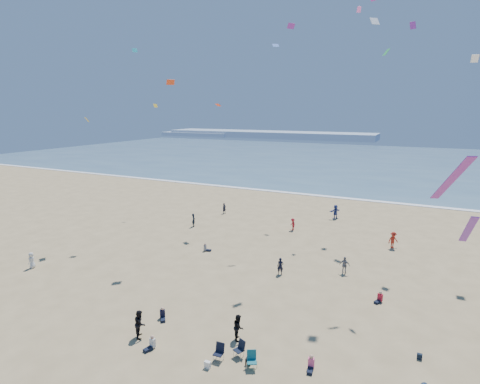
% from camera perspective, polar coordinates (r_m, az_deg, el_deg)
% --- Properties ---
extents(ground, '(220.00, 220.00, 0.00)m').
position_cam_1_polar(ground, '(24.97, -13.20, -22.16)').
color(ground, tan).
rests_on(ground, ground).
extents(ocean, '(220.00, 100.00, 0.06)m').
position_cam_1_polar(ocean, '(112.38, 18.77, 4.53)').
color(ocean, '#476B84').
rests_on(ocean, ground).
extents(surf_line, '(220.00, 1.20, 0.08)m').
position_cam_1_polar(surf_line, '(63.72, 12.96, -0.65)').
color(surf_line, white).
rests_on(surf_line, ground).
extents(headland_far, '(110.00, 20.00, 3.20)m').
position_cam_1_polar(headland_far, '(200.08, 4.25, 8.74)').
color(headland_far, '#7A8EA8').
rests_on(headland_far, ground).
extents(headland_near, '(40.00, 14.00, 2.00)m').
position_cam_1_polar(headland_near, '(213.75, -6.40, 8.77)').
color(headland_near, '#7A8EA8').
rests_on(headland_near, ground).
extents(standing_flyers, '(38.39, 33.44, 1.85)m').
position_cam_1_polar(standing_flyers, '(35.80, 9.52, -9.45)').
color(standing_flyers, black).
rests_on(standing_flyers, ground).
extents(seated_group, '(18.03, 15.92, 0.84)m').
position_cam_1_polar(seated_group, '(28.12, 0.11, -16.56)').
color(seated_group, silver).
rests_on(seated_group, ground).
extents(chair_cluster, '(2.72, 1.51, 1.00)m').
position_cam_1_polar(chair_cluster, '(23.08, -0.59, -23.48)').
color(chair_cluster, black).
rests_on(chair_cluster, ground).
extents(white_tote, '(0.35, 0.20, 0.40)m').
position_cam_1_polar(white_tote, '(22.93, -4.97, -24.74)').
color(white_tote, white).
rests_on(white_tote, ground).
extents(black_backpack, '(0.30, 0.22, 0.38)m').
position_cam_1_polar(black_backpack, '(23.09, 1.28, -24.42)').
color(black_backpack, black).
rests_on(black_backpack, ground).
extents(navy_bag, '(0.28, 0.18, 0.34)m').
position_cam_1_polar(navy_bag, '(25.65, 25.68, -21.65)').
color(navy_bag, black).
rests_on(navy_bag, ground).
extents(kites_aloft, '(46.06, 38.79, 29.02)m').
position_cam_1_polar(kites_aloft, '(30.01, 19.25, 13.94)').
color(kites_aloft, '#1BA3E5').
rests_on(kites_aloft, ground).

